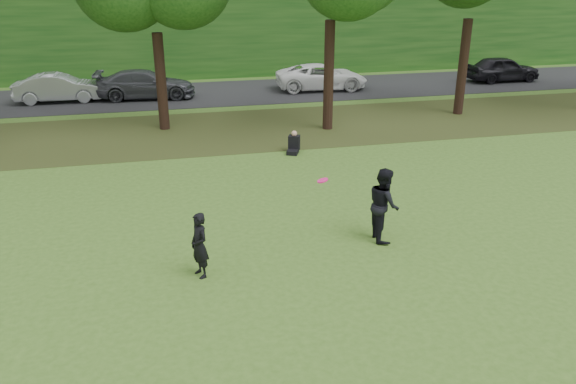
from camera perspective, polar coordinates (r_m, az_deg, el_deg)
The scene contains 9 objects.
ground at distance 13.00m, azimuth 2.89°, elevation -8.68°, with size 120.00×120.00×0.00m, color #395C1C.
leaf_litter at distance 24.85m, azimuth -5.37°, elevation 6.31°, with size 60.00×7.00×0.01m, color #413617.
street at distance 32.58m, azimuth -7.40°, elevation 9.93°, with size 70.00×7.00×0.02m, color black.
far_hedge at distance 38.10m, azimuth -8.61°, elevation 15.36°, with size 70.00×3.00×5.00m, color #154212.
player_left at distance 12.85m, azimuth -8.99°, elevation -5.38°, with size 0.56×0.37×1.55m, color black.
player_right at distance 14.56m, azimuth 9.70°, elevation -1.24°, with size 0.94×0.73×1.93m, color black.
parked_cars at distance 32.03m, azimuth -8.11°, elevation 11.07°, with size 42.19×2.78×1.54m.
frisbee at distance 13.54m, azimuth 3.53°, elevation 1.19°, with size 0.30×0.30×0.11m.
seated_person at distance 21.58m, azimuth 0.59°, elevation 4.86°, with size 0.67×0.83×0.83m.
Camera 1 is at (-3.18, -10.75, 6.57)m, focal length 35.00 mm.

